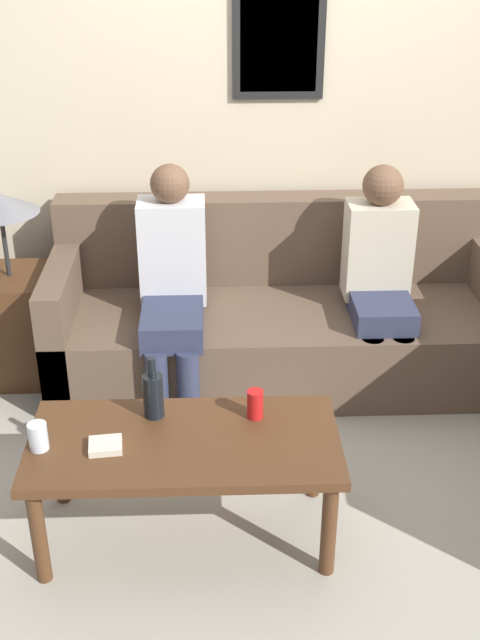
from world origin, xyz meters
name	(u,v)px	position (x,y,z in m)	size (l,w,h in m)	color
ground_plane	(287,421)	(0.00, 0.00, 0.00)	(16.00, 16.00, 0.00)	#ADA899
wall_back	(276,115)	(0.00, 1.01, 1.30)	(9.00, 0.08, 2.60)	beige
couch_main	(279,318)	(0.00, 0.55, 0.31)	(2.44, 0.90, 0.90)	brown
coffee_table	(184,452)	(-0.48, -0.79, 0.41)	(1.21, 0.58, 0.48)	#4C2D19
side_table_with_lamp	(6,312)	(-1.47, 0.53, 0.38)	(0.48, 0.45, 1.04)	#4C2D19
wine_bottle	(153,394)	(-0.61, -0.62, 0.58)	(0.08, 0.08, 0.27)	black
drinking_glass	(38,437)	(-1.03, -0.83, 0.53)	(0.07, 0.07, 0.11)	silver
book_stack	(105,446)	(-0.78, -0.84, 0.49)	(0.14, 0.12, 0.03)	beige
soda_can	(255,404)	(-0.20, -0.65, 0.54)	(0.07, 0.07, 0.12)	red
person_left	(172,280)	(-0.57, 0.36, 0.63)	(0.34, 0.66, 1.19)	#2D334C
person_right	(380,273)	(0.50, 0.41, 0.63)	(0.34, 0.57, 1.17)	#2D334C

